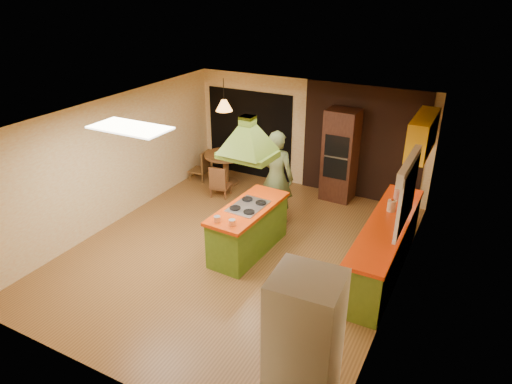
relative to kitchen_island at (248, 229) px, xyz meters
The scene contains 21 objects.
ground 0.49m from the kitchen_island, 148.06° to the right, with size 6.50×6.50×0.00m, color #905F2F.
room_walls 0.82m from the kitchen_island, 148.06° to the right, with size 5.50×6.50×6.50m.
ceiling_plane 2.06m from the kitchen_island, 148.06° to the right, with size 6.50×6.50×0.00m, color silver.
brick_panel 3.41m from the kitchen_island, 70.82° to the left, with size 2.64×0.03×2.50m, color #381E14.
nook_opening 3.59m from the kitchen_island, 117.97° to the left, with size 2.20×0.03×2.10m, color black.
right_counter 2.34m from the kitchen_island, 12.31° to the left, with size 0.62×3.05×0.92m.
upper_cabinets 3.53m from the kitchen_island, 41.08° to the left, with size 0.34×1.40×0.70m, color yellow.
window_right 2.87m from the kitchen_island, ahead, with size 0.12×1.35×1.06m.
fluor_panel 2.72m from the kitchen_island, 134.12° to the right, with size 1.20×0.60×0.03m, color white.
kitchen_island is the anchor object (origin of this frame).
range_hood 1.80m from the kitchen_island, 26.57° to the right, with size 0.92×0.68×0.78m.
man 1.34m from the kitchen_island, 92.31° to the left, with size 0.70×0.46×1.91m, color #48522B.
refrigerator 3.38m from the kitchen_island, 51.12° to the right, with size 0.73×0.69×1.77m, color white.
wall_oven 2.99m from the kitchen_island, 75.91° to the left, with size 0.69×0.63×2.02m.
dining_table 3.04m from the kitchen_island, 128.59° to the left, with size 0.99×0.99×0.75m.
chair_left 3.45m from the kitchen_island, 138.75° to the left, with size 0.41×0.41×0.75m, color brown, non-canonical shape.
chair_near 2.39m from the kitchen_island, 133.64° to the left, with size 0.40×0.40×0.74m, color brown, non-canonical shape.
pendant_lamp 3.37m from the kitchen_island, 128.59° to the left, with size 0.38×0.38×0.24m, color #FF9E3F.
canister_large 2.70m from the kitchen_island, 32.15° to the left, with size 0.13×0.13×0.20m, color beige.
canister_medium 2.49m from the kitchen_island, 22.44° to the left, with size 0.14×0.14×0.20m, color beige.
canister_small 2.49m from the kitchen_island, 22.82° to the left, with size 0.13×0.13×0.17m, color beige.
Camera 1 is at (3.55, -6.07, 4.49)m, focal length 32.00 mm.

